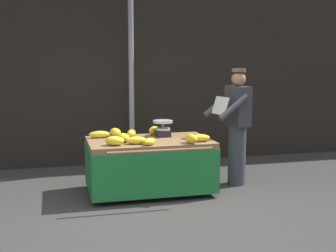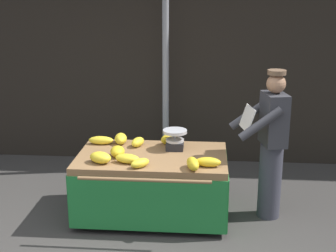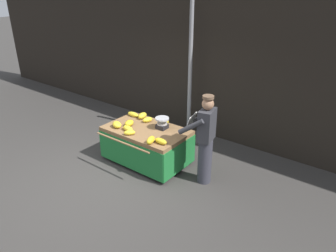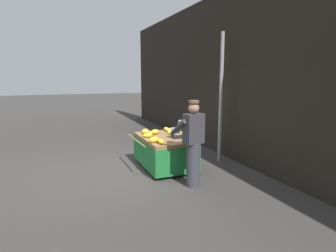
% 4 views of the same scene
% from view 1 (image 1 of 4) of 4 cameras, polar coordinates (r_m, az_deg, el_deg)
% --- Properties ---
extents(ground_plane, '(60.00, 60.00, 0.00)m').
position_cam_1_polar(ground_plane, '(5.54, -1.70, -11.24)').
color(ground_plane, '#383533').
extents(back_wall, '(16.00, 0.24, 4.38)m').
position_cam_1_polar(back_wall, '(8.22, -6.49, 10.61)').
color(back_wall, black).
rests_on(back_wall, ground).
extents(street_pole, '(0.09, 0.09, 3.23)m').
position_cam_1_polar(street_pole, '(7.77, -4.56, 6.54)').
color(street_pole, gray).
rests_on(street_pole, ground).
extents(banana_cart, '(1.70, 1.24, 0.75)m').
position_cam_1_polar(banana_cart, '(6.41, -2.31, -3.51)').
color(banana_cart, olive).
rests_on(banana_cart, ground).
extents(weighing_scale, '(0.28, 0.28, 0.23)m').
position_cam_1_polar(weighing_scale, '(6.60, -0.64, -0.30)').
color(weighing_scale, black).
rests_on(weighing_scale, banana_cart).
extents(banana_bunch_0, '(0.20, 0.25, 0.12)m').
position_cam_1_polar(banana_bunch_0, '(6.20, -5.55, -1.44)').
color(banana_bunch_0, gold).
rests_on(banana_bunch_0, banana_cart).
extents(banana_bunch_1, '(0.28, 0.14, 0.10)m').
position_cam_1_polar(banana_bunch_1, '(6.22, 4.00, -1.49)').
color(banana_bunch_1, gold).
rests_on(banana_bunch_1, banana_cart).
extents(banana_bunch_2, '(0.24, 0.24, 0.09)m').
position_cam_1_polar(banana_bunch_2, '(5.96, -2.28, -1.94)').
color(banana_bunch_2, yellow).
rests_on(banana_bunch_2, banana_cart).
extents(banana_bunch_3, '(0.23, 0.22, 0.13)m').
position_cam_1_polar(banana_bunch_3, '(6.76, -1.73, -0.56)').
color(banana_bunch_3, gold).
rests_on(banana_bunch_3, banana_cart).
extents(banana_bunch_4, '(0.30, 0.26, 0.12)m').
position_cam_1_polar(banana_bunch_4, '(5.97, -6.63, -1.83)').
color(banana_bunch_4, yellow).
rests_on(banana_bunch_4, banana_cart).
extents(banana_bunch_5, '(0.19, 0.25, 0.11)m').
position_cam_1_polar(banana_bunch_5, '(6.59, -4.55, -0.91)').
color(banana_bunch_5, yellow).
rests_on(banana_bunch_5, banana_cart).
extents(banana_bunch_6, '(0.18, 0.27, 0.13)m').
position_cam_1_polar(banana_bunch_6, '(6.64, -6.54, -0.79)').
color(banana_bunch_6, yellow).
rests_on(banana_bunch_6, banana_cart).
extents(banana_bunch_7, '(0.18, 0.28, 0.13)m').
position_cam_1_polar(banana_bunch_7, '(6.07, 2.88, -1.59)').
color(banana_bunch_7, gold).
rests_on(banana_bunch_7, banana_cart).
extents(banana_bunch_8, '(0.30, 0.11, 0.10)m').
position_cam_1_polar(banana_bunch_8, '(6.57, -8.50, -1.03)').
color(banana_bunch_8, yellow).
rests_on(banana_bunch_8, banana_cart).
extents(banana_bunch_9, '(0.30, 0.20, 0.10)m').
position_cam_1_polar(banana_bunch_9, '(6.04, -3.93, -1.78)').
color(banana_bunch_9, yellow).
rests_on(banana_bunch_9, banana_cart).
extents(vendor_person, '(0.64, 0.59, 1.71)m').
position_cam_1_polar(vendor_person, '(6.82, 8.49, -0.02)').
color(vendor_person, '#383842').
rests_on(vendor_person, ground).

